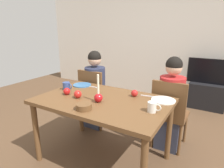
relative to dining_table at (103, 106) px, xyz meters
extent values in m
plane|color=brown|center=(0.00, 0.00, -0.67)|extent=(7.68, 7.68, 0.00)
cube|color=silver|center=(0.00, 2.60, 0.63)|extent=(6.40, 0.10, 2.60)
cube|color=brown|center=(0.00, 0.00, 0.06)|extent=(1.40, 0.90, 0.04)
cylinder|color=brown|center=(-0.64, -0.39, -0.31)|extent=(0.06, 0.06, 0.71)
cylinder|color=brown|center=(-0.64, 0.39, -0.31)|extent=(0.06, 0.06, 0.71)
cylinder|color=brown|center=(0.64, 0.39, -0.31)|extent=(0.06, 0.06, 0.71)
cube|color=brown|center=(-0.55, 0.69, -0.24)|extent=(0.40, 0.40, 0.04)
cube|color=brown|center=(-0.55, 0.51, 0.01)|extent=(0.40, 0.04, 0.45)
cylinder|color=brown|center=(-0.38, 0.86, -0.46)|extent=(0.04, 0.04, 0.41)
cylinder|color=brown|center=(-0.72, 0.86, -0.46)|extent=(0.04, 0.04, 0.41)
cylinder|color=brown|center=(-0.38, 0.52, -0.46)|extent=(0.04, 0.04, 0.41)
cylinder|color=brown|center=(-0.72, 0.52, -0.46)|extent=(0.04, 0.04, 0.41)
cube|color=brown|center=(0.57, 0.69, -0.24)|extent=(0.40, 0.40, 0.04)
cube|color=brown|center=(0.57, 0.51, 0.01)|extent=(0.40, 0.04, 0.45)
cylinder|color=brown|center=(0.74, 0.86, -0.46)|extent=(0.04, 0.04, 0.41)
cylinder|color=brown|center=(0.40, 0.86, -0.46)|extent=(0.04, 0.04, 0.41)
cylinder|color=brown|center=(0.74, 0.52, -0.46)|extent=(0.04, 0.04, 0.41)
cylinder|color=brown|center=(0.40, 0.52, -0.46)|extent=(0.04, 0.04, 0.41)
cube|color=#33384C|center=(-0.55, 0.64, -0.44)|extent=(0.28, 0.28, 0.45)
cylinder|color=#282D47|center=(-0.55, 0.64, 0.02)|extent=(0.30, 0.30, 0.48)
sphere|color=tan|center=(-0.55, 0.64, 0.38)|extent=(0.19, 0.19, 0.19)
sphere|color=black|center=(-0.55, 0.64, 0.41)|extent=(0.19, 0.19, 0.19)
cube|color=#33384C|center=(0.57, 0.64, -0.44)|extent=(0.28, 0.28, 0.45)
cylinder|color=#AD2323|center=(0.57, 0.64, 0.02)|extent=(0.30, 0.30, 0.48)
sphere|color=tan|center=(0.57, 0.64, 0.38)|extent=(0.19, 0.19, 0.19)
sphere|color=black|center=(0.57, 0.64, 0.41)|extent=(0.19, 0.19, 0.19)
cube|color=black|center=(0.86, 2.30, -0.43)|extent=(0.64, 0.40, 0.48)
cube|color=black|center=(0.86, 2.30, 0.04)|extent=(0.79, 0.04, 0.46)
cube|color=black|center=(0.86, 2.30, 0.04)|extent=(0.76, 0.05, 0.46)
sphere|color=red|center=(0.01, -0.09, 0.13)|extent=(0.09, 0.09, 0.09)
cylinder|color=#EFE5C6|center=(0.01, -0.09, 0.27)|extent=(0.02, 0.02, 0.20)
cylinder|color=teal|center=(-0.52, 0.30, 0.09)|extent=(0.24, 0.24, 0.01)
cylinder|color=white|center=(0.57, 0.29, 0.09)|extent=(0.25, 0.25, 0.01)
cylinder|color=#33477F|center=(-0.57, 0.05, 0.13)|extent=(0.09, 0.09, 0.09)
torus|color=#33477F|center=(-0.51, 0.05, 0.14)|extent=(0.07, 0.01, 0.07)
cylinder|color=silver|center=(0.56, -0.04, 0.13)|extent=(0.08, 0.08, 0.10)
torus|color=silver|center=(0.62, -0.04, 0.14)|extent=(0.07, 0.01, 0.07)
cube|color=silver|center=(-0.34, 0.30, 0.09)|extent=(0.18, 0.02, 0.01)
cube|color=silver|center=(0.40, 0.34, 0.09)|extent=(0.18, 0.04, 0.01)
cylinder|color=brown|center=(-0.01, -0.31, 0.11)|extent=(0.15, 0.15, 0.06)
sphere|color=red|center=(-0.26, -0.10, 0.13)|extent=(0.08, 0.08, 0.08)
sphere|color=#B41717|center=(-0.43, -0.08, 0.12)|extent=(0.08, 0.08, 0.08)
sphere|color=#AD1E1B|center=(0.26, 0.25, 0.12)|extent=(0.08, 0.08, 0.08)
camera|label=1|loc=(1.08, -1.63, 0.82)|focal=31.16mm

